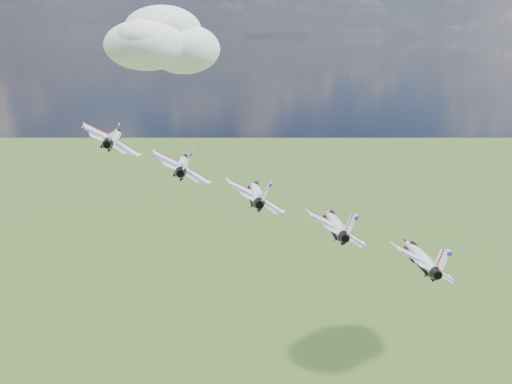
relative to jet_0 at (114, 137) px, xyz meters
name	(u,v)px	position (x,y,z in m)	size (l,w,h in m)	color
cloud_far	(177,41)	(69.38, 185.80, 13.34)	(61.28, 48.15, 24.07)	white
jet_0	(114,137)	(0.00, 0.00, 0.00)	(9.29, 13.75, 4.11)	white
jet_1	(183,163)	(8.33, -8.34, -3.39)	(9.29, 13.75, 4.11)	silver
jet_2	(256,192)	(16.66, -16.68, -6.78)	(9.29, 13.75, 4.11)	silver
jet_3	(335,223)	(24.99, -25.02, -10.16)	(9.29, 13.75, 4.11)	white
jet_4	(419,256)	(33.33, -33.36, -13.55)	(9.29, 13.75, 4.11)	silver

